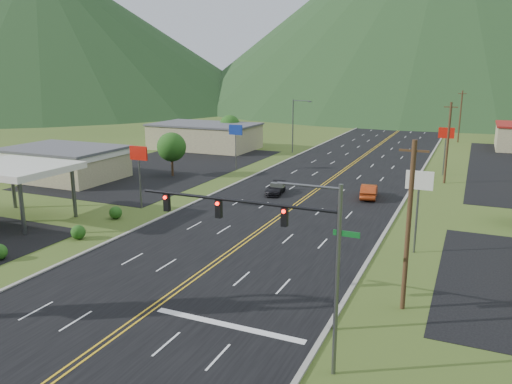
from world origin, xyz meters
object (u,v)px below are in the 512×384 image
at_px(streetlight_west, 295,122).
at_px(gas_canopy, 14,169).
at_px(traffic_signal, 267,227).
at_px(streetlight_east, 331,268).
at_px(car_dark_mid, 275,189).
at_px(car_red_far, 369,191).

distance_m(streetlight_west, gas_canopy, 49.10).
height_order(traffic_signal, streetlight_west, streetlight_west).
height_order(streetlight_east, car_dark_mid, streetlight_east).
bearing_deg(car_dark_mid, streetlight_east, -72.53).
distance_m(streetlight_west, car_dark_mid, 30.40).
xyz_separation_m(traffic_signal, streetlight_east, (4.70, -4.00, -0.15)).
bearing_deg(car_dark_mid, streetlight_west, 97.35).
bearing_deg(gas_canopy, streetlight_east, -19.88).
bearing_deg(traffic_signal, car_red_far, 90.17).
height_order(gas_canopy, car_red_far, gas_canopy).
bearing_deg(streetlight_east, traffic_signal, 139.61).
bearing_deg(streetlight_west, gas_canopy, -102.13).
relative_size(car_dark_mid, car_red_far, 0.89).
relative_size(streetlight_east, car_red_far, 1.90).
height_order(gas_canopy, car_dark_mid, gas_canopy).
xyz_separation_m(streetlight_east, streetlight_west, (-22.86, 60.00, 0.00)).
xyz_separation_m(streetlight_east, car_dark_mid, (-14.85, 31.03, -4.57)).
xyz_separation_m(gas_canopy, car_red_far, (28.40, 21.51, -4.09)).
bearing_deg(car_red_far, traffic_signal, 82.61).
relative_size(traffic_signal, streetlight_east, 1.46).
distance_m(gas_canopy, car_dark_mid, 26.76).
bearing_deg(traffic_signal, streetlight_east, -40.39).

